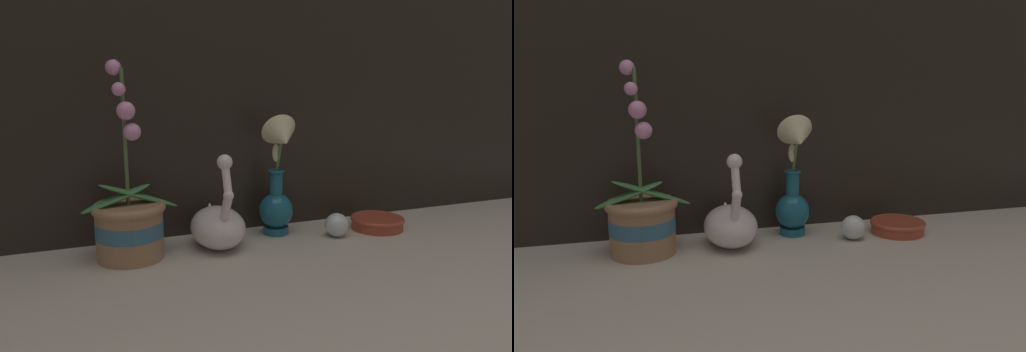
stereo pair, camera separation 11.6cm
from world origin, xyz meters
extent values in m
plane|color=#BCB2A3|center=(0.00, 0.00, 0.00)|extent=(2.80, 2.80, 0.00)
cylinder|color=#9E7556|center=(-0.32, 0.10, 0.06)|extent=(0.14, 0.14, 0.12)
cylinder|color=#386689|center=(-0.32, 0.10, 0.07)|extent=(0.14, 0.14, 0.03)
torus|color=#9E7556|center=(-0.32, 0.10, 0.11)|extent=(0.16, 0.16, 0.02)
cylinder|color=#4C6B3D|center=(-0.32, 0.10, 0.26)|extent=(0.01, 0.01, 0.29)
ellipsoid|color=#427F47|center=(-0.30, 0.10, 0.14)|extent=(0.18, 0.07, 0.08)
ellipsoid|color=#427F47|center=(-0.35, 0.10, 0.14)|extent=(0.15, 0.05, 0.06)
sphere|color=#DB8EC6|center=(-0.34, 0.11, 0.41)|extent=(0.03, 0.03, 0.03)
sphere|color=#DB8EC6|center=(-0.33, 0.08, 0.36)|extent=(0.03, 0.03, 0.03)
sphere|color=#DB8EC6|center=(-0.32, 0.07, 0.32)|extent=(0.04, 0.04, 0.04)
sphere|color=#DB8EC6|center=(-0.31, 0.07, 0.28)|extent=(0.04, 0.04, 0.04)
ellipsoid|color=white|center=(-0.13, 0.10, 0.05)|extent=(0.12, 0.16, 0.09)
cone|color=white|center=(-0.13, 0.16, 0.06)|extent=(0.06, 0.08, 0.08)
cylinder|color=white|center=(-0.13, 0.03, 0.11)|extent=(0.02, 0.06, 0.08)
sphere|color=white|center=(-0.13, 0.01, 0.14)|extent=(0.02, 0.02, 0.02)
cylinder|color=white|center=(-0.13, 0.02, 0.18)|extent=(0.02, 0.04, 0.07)
sphere|color=white|center=(-0.13, 0.04, 0.21)|extent=(0.03, 0.03, 0.03)
cylinder|color=#195B75|center=(0.04, 0.14, 0.01)|extent=(0.06, 0.06, 0.02)
ellipsoid|color=#195B75|center=(0.04, 0.14, 0.06)|extent=(0.08, 0.08, 0.09)
cylinder|color=#195B75|center=(0.04, 0.14, 0.13)|extent=(0.03, 0.03, 0.06)
torus|color=#195B75|center=(0.04, 0.14, 0.16)|extent=(0.04, 0.04, 0.01)
cylinder|color=#567A47|center=(0.04, 0.13, 0.20)|extent=(0.01, 0.03, 0.07)
cone|color=beige|center=(0.04, 0.11, 0.25)|extent=(0.09, 0.09, 0.10)
ellipsoid|color=beige|center=(0.03, 0.13, 0.21)|extent=(0.02, 0.02, 0.04)
sphere|color=silver|center=(0.17, 0.07, 0.03)|extent=(0.06, 0.06, 0.06)
cylinder|color=#A8422D|center=(0.30, 0.09, 0.02)|extent=(0.13, 0.13, 0.03)
torus|color=#A8422D|center=(0.30, 0.09, 0.03)|extent=(0.14, 0.14, 0.01)
camera|label=1|loc=(-0.43, -0.96, 0.40)|focal=35.00mm
camera|label=2|loc=(-0.32, -1.00, 0.40)|focal=35.00mm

